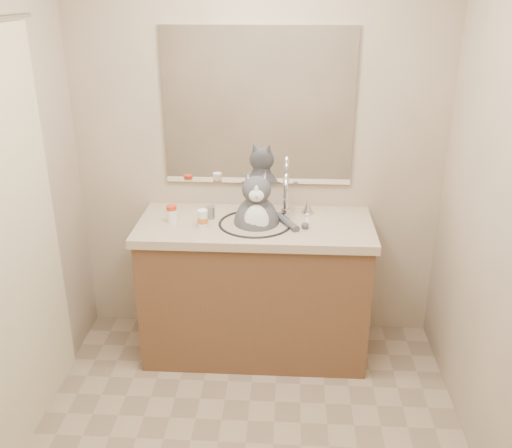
{
  "coord_description": "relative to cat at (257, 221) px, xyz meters",
  "views": [
    {
      "loc": [
        0.18,
        -2.02,
        2.1
      ],
      "look_at": [
        0.02,
        0.65,
        0.97
      ],
      "focal_mm": 40.0,
      "sensor_mm": 36.0,
      "label": 1
    }
  ],
  "objects": [
    {
      "name": "mirror",
      "position": [
        -0.01,
        0.28,
        0.59
      ],
      "size": [
        1.1,
        0.02,
        0.9
      ],
      "primitive_type": "cube",
      "color": "white",
      "rests_on": "room"
    },
    {
      "name": "pill_bottle_orange",
      "position": [
        -0.3,
        -0.07,
        0.04
      ],
      "size": [
        0.07,
        0.07,
        0.1
      ],
      "rotation": [
        0.0,
        0.0,
        0.26
      ],
      "color": "white",
      "rests_on": "vanity"
    },
    {
      "name": "room",
      "position": [
        -0.01,
        -0.96,
        0.34
      ],
      "size": [
        2.22,
        2.52,
        2.42
      ],
      "color": "gray",
      "rests_on": "ground"
    },
    {
      "name": "vanity",
      "position": [
        -0.01,
        0.01,
        -0.42
      ],
      "size": [
        1.34,
        0.59,
        1.12
      ],
      "color": "brown",
      "rests_on": "ground"
    },
    {
      "name": "pill_bottle_redcap",
      "position": [
        -0.48,
        -0.02,
        0.04
      ],
      "size": [
        0.08,
        0.08,
        0.1
      ],
      "rotation": [
        0.0,
        0.0,
        0.43
      ],
      "color": "white",
      "rests_on": "vanity"
    },
    {
      "name": "cat",
      "position": [
        0.0,
        0.0,
        0.0
      ],
      "size": [
        0.38,
        0.3,
        0.52
      ],
      "rotation": [
        0.0,
        0.0,
        0.05
      ],
      "color": "#4A4A50",
      "rests_on": "vanity"
    },
    {
      "name": "grey_canister",
      "position": [
        -0.27,
        0.05,
        0.03
      ],
      "size": [
        0.06,
        0.06,
        0.07
      ],
      "rotation": [
        0.0,
        0.0,
        -0.37
      ],
      "color": "gray",
      "rests_on": "vanity"
    }
  ]
}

